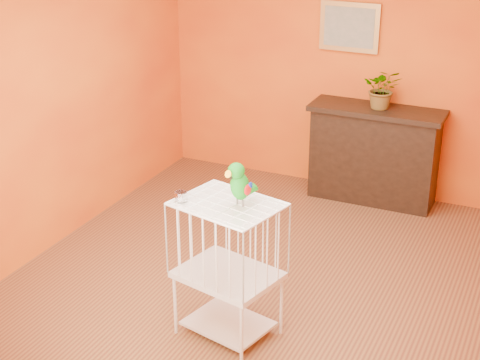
% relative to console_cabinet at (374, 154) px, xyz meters
% --- Properties ---
extents(ground, '(4.50, 4.50, 0.00)m').
position_rel_console_cabinet_xyz_m(ground, '(-0.40, -2.01, -0.50)').
color(ground, brown).
rests_on(ground, ground).
extents(room_shell, '(4.50, 4.50, 4.50)m').
position_rel_console_cabinet_xyz_m(room_shell, '(-0.40, -2.01, 1.08)').
color(room_shell, orange).
rests_on(room_shell, ground).
extents(console_cabinet, '(1.35, 0.49, 1.00)m').
position_rel_console_cabinet_xyz_m(console_cabinet, '(0.00, 0.00, 0.00)').
color(console_cabinet, black).
rests_on(console_cabinet, ground).
extents(potted_plant, '(0.45, 0.48, 0.32)m').
position_rel_console_cabinet_xyz_m(potted_plant, '(0.04, 0.03, 0.66)').
color(potted_plant, '#26722D').
rests_on(potted_plant, console_cabinet).
extents(framed_picture, '(0.62, 0.04, 0.50)m').
position_rel_console_cabinet_xyz_m(framed_picture, '(-0.40, 0.20, 1.25)').
color(framed_picture, '#B1823F').
rests_on(framed_picture, room_shell).
extents(birdcage, '(0.80, 0.68, 1.07)m').
position_rel_console_cabinet_xyz_m(birdcage, '(-0.31, -2.83, 0.05)').
color(birdcage, silver).
rests_on(birdcage, ground).
extents(feed_cup, '(0.09, 0.09, 0.06)m').
position_rel_console_cabinet_xyz_m(feed_cup, '(-0.63, -2.92, 0.61)').
color(feed_cup, silver).
rests_on(feed_cup, birdcage).
extents(parrot, '(0.18, 0.29, 0.33)m').
position_rel_console_cabinet_xyz_m(parrot, '(-0.22, -2.82, 0.74)').
color(parrot, '#59544C').
rests_on(parrot, birdcage).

